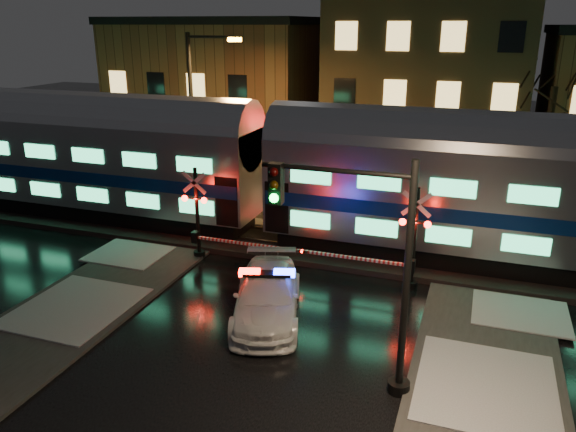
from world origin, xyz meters
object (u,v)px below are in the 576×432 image
object	(u,v)px
crossing_signal_left	(205,224)
streetlight	(197,109)
police_car	(267,296)
traffic_light	(367,272)
crossing_signal_right	(403,248)

from	to	relation	value
crossing_signal_left	streetlight	distance (m)	8.41
police_car	traffic_light	distance (m)	5.20
police_car	crossing_signal_right	xyz separation A→B (m)	(3.78, 3.52, 0.82)
police_car	streetlight	size ratio (longest dim) A/B	0.63
crossing_signal_left	streetlight	size ratio (longest dim) A/B	0.61
crossing_signal_left	traffic_light	xyz separation A→B (m)	(7.73, -6.14, 1.74)
crossing_signal_left	traffic_light	bearing A→B (deg)	-38.46
crossing_signal_left	streetlight	xyz separation A→B (m)	(-3.72, 6.70, 3.45)
crossing_signal_right	police_car	bearing A→B (deg)	-137.02
crossing_signal_right	crossing_signal_left	xyz separation A→B (m)	(-7.82, -0.00, -0.01)
police_car	streetlight	world-z (taller)	streetlight
streetlight	police_car	bearing A→B (deg)	-52.82
crossing_signal_right	streetlight	world-z (taller)	streetlight
traffic_light	streetlight	xyz separation A→B (m)	(-11.45, 12.85, 1.71)
crossing_signal_right	traffic_light	bearing A→B (deg)	-90.81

